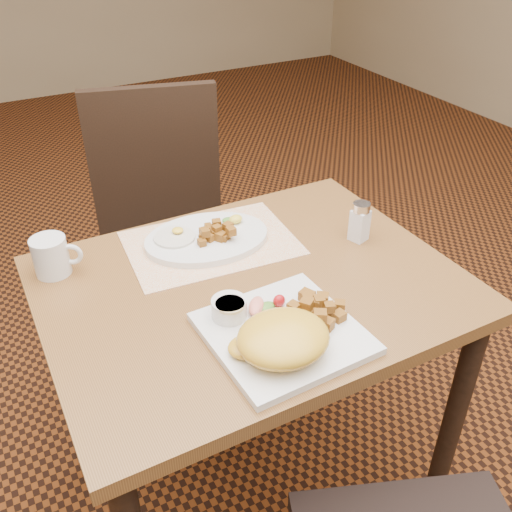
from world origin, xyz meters
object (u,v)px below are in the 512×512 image
Objects in this scene: table at (252,320)px; plate_oval at (207,238)px; chair_far at (163,227)px; salt_shaker at (360,221)px; plate_square at (283,333)px; coffee_mug at (52,256)px.

plate_oval is at bearing 96.05° from table.
plate_oval is at bearing 99.83° from chair_far.
table is 0.35m from salt_shaker.
table is 9.00× the size of salt_shaker.
plate_oval is at bearing 88.48° from plate_square.
plate_oval is 2.86× the size of coffee_mug.
chair_far is at bearing 46.84° from coffee_mug.
plate_square is 2.80× the size of salt_shaker.
table is at bearing -173.93° from salt_shaker.
plate_square is at bearing -99.30° from table.
plate_oval is 0.36m from coffee_mug.
coffee_mug is at bearing 173.04° from plate_oval.
chair_far is 3.46× the size of plate_square.
plate_oval is 3.05× the size of salt_shaker.
coffee_mug is at bearing 147.51° from table.
chair_far is 0.88m from plate_square.
salt_shaker is (0.33, -0.16, 0.04)m from plate_oval.
chair_far is 0.63m from coffee_mug.
chair_far reaches higher than plate_oval.
table is 0.23m from plate_oval.
table is at bearing 103.04° from chair_far.
salt_shaker is at bearing -16.63° from coffee_mug.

